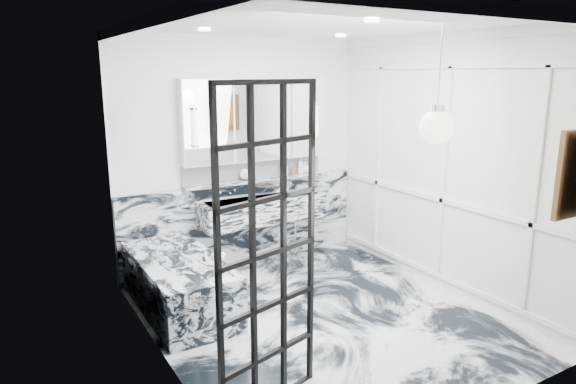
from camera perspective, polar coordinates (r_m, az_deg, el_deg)
floor at (r=5.30m, az=3.90°, el=-13.61°), size 3.60×3.60×0.00m
ceiling at (r=4.76m, az=4.45°, el=18.11°), size 3.60×3.60×0.00m
wall_back at (r=6.38m, az=-5.09°, el=4.20°), size 3.60×0.00×3.60m
wall_front at (r=3.56m, az=20.90°, el=-3.81°), size 3.60×0.00×3.60m
wall_left at (r=4.16m, az=-14.28°, el=-0.96°), size 0.00×3.60×3.60m
wall_right at (r=5.89m, az=17.10°, el=2.92°), size 0.00×3.60×3.60m
marble_clad_back at (r=6.55m, az=-4.85°, el=-3.41°), size 3.18×0.05×1.05m
marble_clad_left at (r=4.18m, az=-14.04°, el=-1.73°), size 0.02×3.56×2.68m
panel_molding at (r=5.89m, az=16.90°, el=1.95°), size 0.03×3.40×2.30m
soap_bottle_a at (r=6.71m, az=1.40°, el=2.92°), size 0.09×0.10×0.21m
soap_bottle_b at (r=6.58m, az=-0.49°, el=2.61°), size 0.09×0.09×0.18m
soap_bottle_c at (r=6.75m, az=1.92°, el=2.74°), size 0.13×0.13×0.15m
face_pot at (r=6.33m, az=-4.83°, el=1.98°), size 0.14×0.14×0.14m
amber_bottle at (r=6.66m, az=0.56°, el=2.37°), size 0.04×0.04×0.10m
flower_vase at (r=4.82m, az=-7.77°, el=-8.60°), size 0.09×0.09×0.12m
crittall_door at (r=3.57m, az=-2.17°, el=-6.87°), size 0.86×0.27×2.33m
pendant_light at (r=4.06m, az=16.16°, el=6.94°), size 0.26×0.26×0.26m
trough_sink at (r=6.37m, az=-2.80°, el=-1.94°), size 1.60×0.45×0.30m
ledge at (r=6.43m, az=-3.52°, el=1.32°), size 1.90×0.14×0.04m
subway_tile at (r=6.46m, az=-3.79°, el=2.59°), size 1.90×0.03×0.23m
mirror_cabinet at (r=6.32m, az=-3.64°, el=7.99°), size 1.90×0.16×1.00m
sconce_left at (r=5.91m, az=-10.36°, el=7.06°), size 0.07×0.07×0.40m
sconce_right at (r=6.66m, az=3.10°, el=7.91°), size 0.07×0.07×0.40m
bathtub at (r=5.45m, az=-12.00°, el=-9.94°), size 0.75×1.65×0.55m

